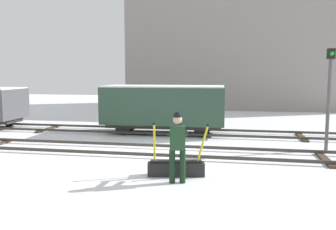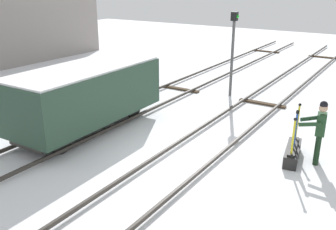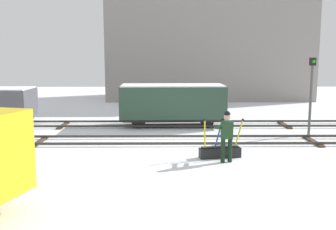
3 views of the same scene
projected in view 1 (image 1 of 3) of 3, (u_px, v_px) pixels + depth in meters
ground_plane at (145, 153)px, 12.20m from camera, size 60.00×60.00×0.00m
track_main_line at (145, 150)px, 12.19m from camera, size 44.00×1.94×0.18m
track_siding_near at (166, 131)px, 16.06m from camera, size 44.00×1.94×0.18m
switch_lever_frame at (176, 166)px, 9.50m from camera, size 1.66×0.62×1.45m
rail_worker at (177, 143)px, 8.81m from camera, size 0.62×0.75×1.81m
signal_post at (329, 88)px, 12.37m from camera, size 0.24×0.32×3.59m
apartment_building at (238, 33)px, 28.25m from camera, size 17.20×6.75×11.80m
freight_car_mid_siding at (164, 106)px, 15.94m from camera, size 5.46×2.35×2.19m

